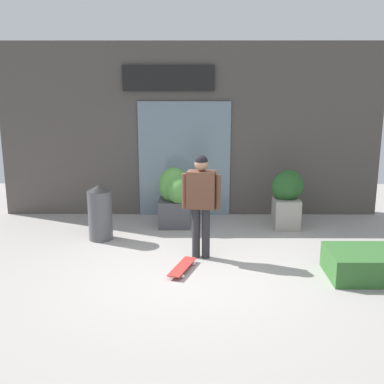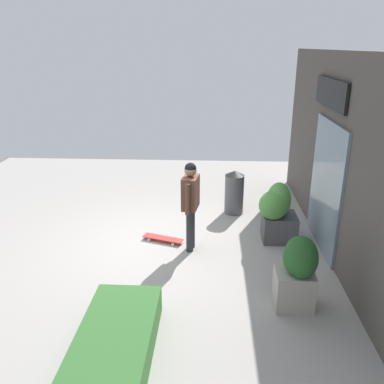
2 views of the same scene
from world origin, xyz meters
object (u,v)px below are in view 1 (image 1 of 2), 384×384
at_px(skateboard, 182,267).
at_px(planter_box_right, 176,197).
at_px(planter_box_left, 287,194).
at_px(skateboarder, 201,196).
at_px(trash_bin, 100,212).

bearing_deg(skateboard, planter_box_right, -157.19).
bearing_deg(skateboard, planter_box_left, 156.36).
relative_size(skateboard, planter_box_left, 0.73).
relative_size(skateboarder, planter_box_left, 1.50).
xyz_separation_m(planter_box_left, trash_bin, (-3.48, -0.74, -0.17)).
bearing_deg(planter_box_left, trash_bin, -168.01).
height_order(planter_box_right, trash_bin, planter_box_right).
xyz_separation_m(skateboard, trash_bin, (-1.51, 1.45, 0.44)).
xyz_separation_m(skateboarder, planter_box_right, (-0.47, 1.66, -0.44)).
height_order(skateboarder, skateboard, skateboarder).
distance_m(skateboard, planter_box_left, 3.01).
relative_size(skateboard, planter_box_right, 0.71).
height_order(skateboard, planter_box_right, planter_box_right).
bearing_deg(planter_box_right, skateboard, -85.46).
relative_size(planter_box_right, trash_bin, 1.17).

